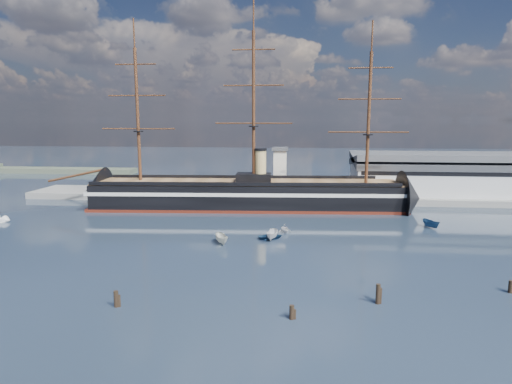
# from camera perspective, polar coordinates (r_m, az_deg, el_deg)

# --- Properties ---
(ground) EXTENTS (600.00, 600.00, 0.00)m
(ground) POSITION_cam_1_polar(r_m,az_deg,el_deg) (105.79, 0.73, -4.37)
(ground) COLOR #1A2530
(ground) RESTS_ON ground
(quay) EXTENTS (180.00, 18.00, 2.00)m
(quay) POSITION_cam_1_polar(r_m,az_deg,el_deg) (140.62, 6.08, -0.94)
(quay) COLOR slate
(quay) RESTS_ON ground
(warehouse) EXTENTS (63.00, 21.00, 11.60)m
(warehouse) POSITION_cam_1_polar(r_m,az_deg,el_deg) (151.52, 24.61, 2.06)
(warehouse) COLOR #B7BABC
(warehouse) RESTS_ON ground
(quay_tower) EXTENTS (5.00, 5.00, 15.00)m
(quay_tower) POSITION_cam_1_polar(r_m,az_deg,el_deg) (136.33, 3.21, 2.92)
(quay_tower) COLOR silver
(quay_tower) RESTS_ON ground
(warship) EXTENTS (113.37, 21.99, 53.94)m
(warship) POSITION_cam_1_polar(r_m,az_deg,el_deg) (125.27, -2.01, -0.30)
(warship) COLOR black
(warship) RESTS_ON ground
(motorboat_a) EXTENTS (6.87, 4.82, 2.59)m
(motorboat_a) POSITION_cam_1_polar(r_m,az_deg,el_deg) (89.80, -4.57, -6.94)
(motorboat_a) COLOR silver
(motorboat_a) RESTS_ON ground
(motorboat_b) EXTENTS (2.28, 3.51, 1.52)m
(motorboat_b) POSITION_cam_1_polar(r_m,az_deg,el_deg) (93.46, 1.94, -6.26)
(motorboat_b) COLOR navy
(motorboat_b) RESTS_ON ground
(motorboat_c) EXTENTS (6.72, 3.28, 2.58)m
(motorboat_c) POSITION_cam_1_polar(r_m,az_deg,el_deg) (92.75, 2.18, -6.38)
(motorboat_c) COLOR silver
(motorboat_c) RESTS_ON ground
(motorboat_d) EXTENTS (6.26, 4.24, 2.11)m
(motorboat_d) POSITION_cam_1_polar(r_m,az_deg,el_deg) (98.79, 3.84, -5.40)
(motorboat_d) COLOR white
(motorboat_d) RESTS_ON ground
(motorboat_f) EXTENTS (6.42, 4.65, 2.42)m
(motorboat_f) POSITION_cam_1_polar(r_m,az_deg,el_deg) (110.84, 22.29, -4.45)
(motorboat_f) COLOR navy
(motorboat_f) RESTS_ON ground
(piling_near_left) EXTENTS (0.64, 0.64, 3.00)m
(piling_near_left) POSITION_cam_1_polar(r_m,az_deg,el_deg) (64.05, -18.09, -14.35)
(piling_near_left) COLOR black
(piling_near_left) RESTS_ON ground
(piling_near_mid) EXTENTS (0.64, 0.64, 2.59)m
(piling_near_mid) POSITION_cam_1_polar(r_m,az_deg,el_deg) (57.93, 4.77, -16.53)
(piling_near_mid) COLOR black
(piling_near_mid) RESTS_ON ground
(piling_near_right) EXTENTS (0.64, 0.64, 3.60)m
(piling_near_right) POSITION_cam_1_polar(r_m,az_deg,el_deg) (64.33, 15.89, -14.13)
(piling_near_right) COLOR black
(piling_near_right) RESTS_ON ground
(piling_far_right) EXTENTS (0.64, 0.64, 2.60)m
(piling_far_right) POSITION_cam_1_polar(r_m,az_deg,el_deg) (75.76, 30.76, -11.47)
(piling_far_right) COLOR black
(piling_far_right) RESTS_ON ground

